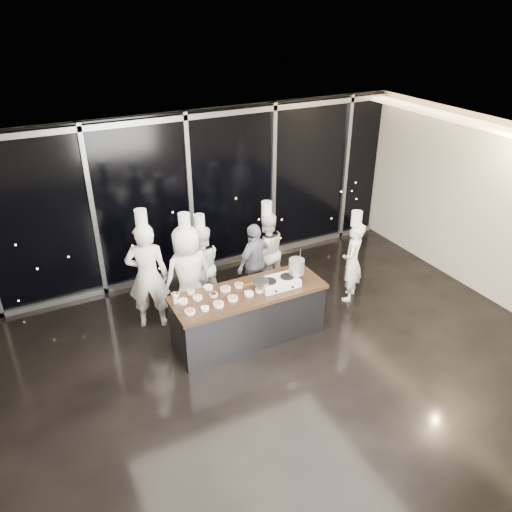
% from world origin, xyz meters
% --- Properties ---
extents(ground, '(9.00, 9.00, 0.00)m').
position_xyz_m(ground, '(0.00, 0.00, 0.00)').
color(ground, black).
rests_on(ground, ground).
extents(room_shell, '(9.02, 7.02, 3.21)m').
position_xyz_m(room_shell, '(0.18, 0.00, 2.25)').
color(room_shell, beige).
rests_on(room_shell, ground).
extents(window_wall, '(8.90, 0.11, 3.20)m').
position_xyz_m(window_wall, '(0.00, 3.43, 1.60)').
color(window_wall, black).
rests_on(window_wall, ground).
extents(demo_counter, '(2.46, 0.86, 0.90)m').
position_xyz_m(demo_counter, '(0.00, 0.90, 0.45)').
color(demo_counter, '#343439').
rests_on(demo_counter, ground).
extents(stove, '(0.64, 0.42, 0.14)m').
position_xyz_m(stove, '(0.49, 0.82, 0.96)').
color(stove, silver).
rests_on(stove, demo_counter).
extents(frying_pan, '(0.45, 0.26, 0.04)m').
position_xyz_m(frying_pan, '(0.17, 0.82, 1.06)').
color(frying_pan, slate).
rests_on(frying_pan, stove).
extents(stock_pot, '(0.25, 0.25, 0.25)m').
position_xyz_m(stock_pot, '(0.82, 0.83, 1.16)').
color(stock_pot, silver).
rests_on(stock_pot, stove).
extents(prep_bowls, '(1.34, 0.69, 0.05)m').
position_xyz_m(prep_bowls, '(-0.55, 0.96, 0.93)').
color(prep_bowls, white).
rests_on(prep_bowls, demo_counter).
extents(squeeze_bottle, '(0.06, 0.06, 0.21)m').
position_xyz_m(squeeze_bottle, '(-1.14, 1.07, 1.00)').
color(squeeze_bottle, white).
rests_on(squeeze_bottle, demo_counter).
extents(chef_far_left, '(0.80, 0.66, 2.11)m').
position_xyz_m(chef_far_left, '(-1.30, 2.00, 0.96)').
color(chef_far_left, white).
rests_on(chef_far_left, ground).
extents(chef_left, '(0.93, 0.67, 1.98)m').
position_xyz_m(chef_left, '(-0.65, 1.85, 0.89)').
color(chef_left, white).
rests_on(chef_left, ground).
extents(chef_center, '(0.79, 0.65, 1.72)m').
position_xyz_m(chef_center, '(-0.26, 2.26, 0.76)').
color(chef_center, white).
rests_on(chef_center, ground).
extents(guest, '(0.95, 0.68, 1.50)m').
position_xyz_m(guest, '(0.63, 1.92, 0.75)').
color(guest, '#141937').
rests_on(guest, ground).
extents(chef_right, '(0.74, 0.58, 1.75)m').
position_xyz_m(chef_right, '(1.01, 2.20, 0.77)').
color(chef_right, white).
rests_on(chef_right, ground).
extents(chef_side, '(0.65, 0.64, 1.73)m').
position_xyz_m(chef_side, '(2.20, 1.14, 0.78)').
color(chef_side, white).
rests_on(chef_side, ground).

